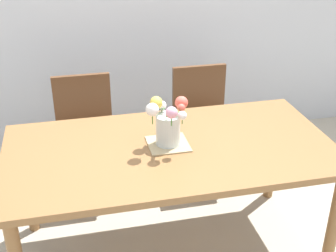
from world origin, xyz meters
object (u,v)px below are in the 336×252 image
at_px(dining_table, 170,159).
at_px(chair_right, 202,116).
at_px(chair_left, 85,128).
at_px(flower_vase, 168,122).

relative_size(dining_table, chair_right, 2.11).
relative_size(dining_table, chair_left, 2.11).
bearing_deg(chair_right, chair_left, 0.00).
relative_size(chair_right, flower_vase, 3.08).
height_order(chair_left, chair_right, same).
xyz_separation_m(chair_left, flower_vase, (0.44, -0.81, 0.39)).
xyz_separation_m(dining_table, chair_left, (-0.45, 0.83, -0.16)).
relative_size(dining_table, flower_vase, 6.50).
bearing_deg(dining_table, chair_left, 118.38).
bearing_deg(dining_table, flower_vase, 117.51).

